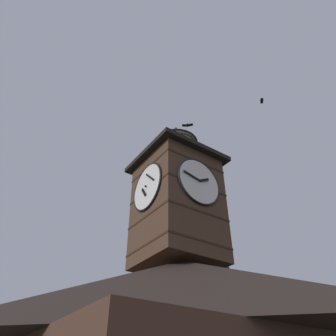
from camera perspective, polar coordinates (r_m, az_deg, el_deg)
clock_tower at (r=16.55m, az=1.60°, el=-5.14°), size 4.21×4.21×8.51m
pine_tree_behind at (r=19.98m, az=-0.55°, el=-19.64°), size 5.94×5.94×20.11m
pine_tree_aside at (r=22.43m, az=8.04°, el=-23.22°), size 5.28×5.28×18.25m
moon at (r=55.46m, az=-9.88°, el=-22.24°), size 2.31×2.31×2.31m
flying_bird_high at (r=23.31m, az=16.32°, el=11.45°), size 0.48×0.46×0.14m
flying_bird_low at (r=20.78m, az=3.49°, el=7.60°), size 0.65×0.61×0.16m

